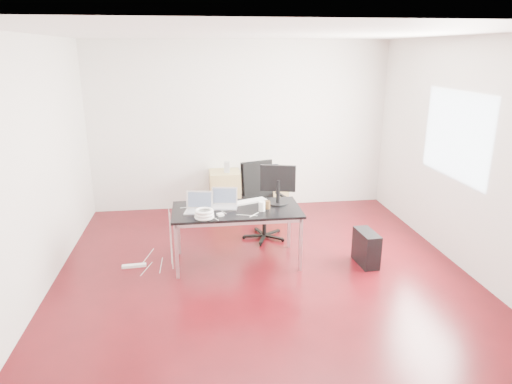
{
  "coord_description": "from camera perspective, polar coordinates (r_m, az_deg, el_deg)",
  "views": [
    {
      "loc": [
        -0.76,
        -5.1,
        2.63
      ],
      "look_at": [
        0.0,
        0.55,
        0.85
      ],
      "focal_mm": 32.0,
      "sensor_mm": 36.0,
      "label": 1
    }
  ],
  "objects": [
    {
      "name": "pc_tower",
      "position": [
        6.02,
        13.61,
        -6.81
      ],
      "size": [
        0.23,
        0.46,
        0.44
      ],
      "primitive_type": "cube",
      "rotation": [
        0.0,
        0.0,
        0.07
      ],
      "color": "black",
      "rests_on": "ground"
    },
    {
      "name": "wastebasket",
      "position": [
        7.74,
        -1.46,
        -1.45
      ],
      "size": [
        0.29,
        0.29,
        0.28
      ],
      "primitive_type": "cylinder",
      "rotation": [
        0.0,
        0.0,
        0.26
      ],
      "color": "black",
      "rests_on": "ground"
    },
    {
      "name": "filing_cabinet_right",
      "position": [
        7.78,
        1.99,
        0.28
      ],
      "size": [
        0.5,
        0.5,
        0.7
      ],
      "primitive_type": "cube",
      "color": "tan",
      "rests_on": "ground"
    },
    {
      "name": "filing_cabinet_left",
      "position": [
        7.69,
        -3.89,
        0.04
      ],
      "size": [
        0.5,
        0.5,
        0.7
      ],
      "primitive_type": "cube",
      "color": "tan",
      "rests_on": "ground"
    },
    {
      "name": "cable_coil",
      "position": [
        5.41,
        -6.49,
        -2.74
      ],
      "size": [
        0.24,
        0.24,
        0.11
      ],
      "rotation": [
        0.0,
        0.0,
        -0.08
      ],
      "color": "white",
      "rests_on": "desk"
    },
    {
      "name": "navy_garment",
      "position": [
        7.62,
        1.65,
        3.0
      ],
      "size": [
        0.35,
        0.3,
        0.09
      ],
      "primitive_type": "cube",
      "rotation": [
        0.0,
        0.0,
        -0.24
      ],
      "color": "black",
      "rests_on": "filing_cabinet_right"
    },
    {
      "name": "room_shell",
      "position": [
        5.31,
        1.18,
        3.97
      ],
      "size": [
        5.0,
        5.0,
        5.0
      ],
      "color": "#3D060B",
      "rests_on": "ground"
    },
    {
      "name": "desk",
      "position": [
        5.73,
        -2.44,
        -2.6
      ],
      "size": [
        1.6,
        0.8,
        0.73
      ],
      "color": "black",
      "rests_on": "ground"
    },
    {
      "name": "office_chair",
      "position": [
        6.57,
        0.73,
        -0.62
      ],
      "size": [
        0.6,
        0.62,
        1.08
      ],
      "rotation": [
        0.0,
        0.0,
        0.3
      ],
      "color": "black",
      "rests_on": "ground"
    },
    {
      "name": "cup_brown",
      "position": [
        5.7,
        1.41,
        -1.61
      ],
      "size": [
        0.1,
        0.1,
        0.1
      ],
      "primitive_type": "cylinder",
      "rotation": [
        0.0,
        0.0,
        -0.38
      ],
      "color": "#52371C",
      "rests_on": "desk"
    },
    {
      "name": "power_strip",
      "position": [
        6.05,
        -14.99,
        -8.89
      ],
      "size": [
        0.3,
        0.08,
        0.04
      ],
      "primitive_type": "cube",
      "rotation": [
        0.0,
        0.0,
        0.08
      ],
      "color": "white",
      "rests_on": "ground"
    },
    {
      "name": "laptop_left",
      "position": [
        5.65,
        -7.14,
        -1.87
      ],
      "size": [
        0.37,
        0.31,
        0.23
      ],
      "rotation": [
        0.0,
        0.0,
        -0.19
      ],
      "color": "silver",
      "rests_on": "desk"
    },
    {
      "name": "keyboard",
      "position": [
        5.96,
        -0.74,
        -1.17
      ],
      "size": [
        0.46,
        0.29,
        0.02
      ],
      "primitive_type": "cube",
      "rotation": [
        0.0,
        0.0,
        0.37
      ],
      "color": "white",
      "rests_on": "desk"
    },
    {
      "name": "monitor",
      "position": [
        5.83,
        2.77,
        1.2
      ],
      "size": [
        0.45,
        0.26,
        0.51
      ],
      "rotation": [
        0.0,
        0.0,
        -0.28
      ],
      "color": "black",
      "rests_on": "desk"
    },
    {
      "name": "power_adapter",
      "position": [
        5.48,
        -4.47,
        -2.84
      ],
      "size": [
        0.09,
        0.09,
        0.03
      ],
      "primitive_type": "cube",
      "rotation": [
        0.0,
        0.0,
        0.42
      ],
      "color": "white",
      "rests_on": "desk"
    },
    {
      "name": "speaker",
      "position": [
        7.52,
        -3.65,
        3.12
      ],
      "size": [
        0.1,
        0.1,
        0.18
      ],
      "primitive_type": "cube",
      "rotation": [
        0.0,
        0.0,
        -0.18
      ],
      "color": "#9E9E9E",
      "rests_on": "filing_cabinet_left"
    },
    {
      "name": "cup_white",
      "position": [
        5.62,
        0.74,
        -1.79
      ],
      "size": [
        0.09,
        0.09,
        0.12
      ],
      "primitive_type": "cylinder",
      "rotation": [
        0.0,
        0.0,
        -0.08
      ],
      "color": "white",
      "rests_on": "desk"
    },
    {
      "name": "laptop_right",
      "position": [
        5.77,
        -3.99,
        -1.34
      ],
      "size": [
        0.37,
        0.3,
        0.23
      ],
      "rotation": [
        0.0,
        0.0,
        -0.16
      ],
      "color": "silver",
      "rests_on": "desk"
    }
  ]
}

